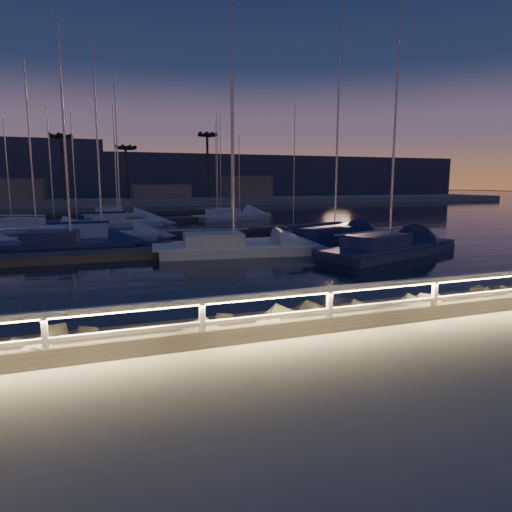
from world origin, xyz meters
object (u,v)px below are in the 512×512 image
at_px(sailboat_c, 229,247).
at_px(sailboat_d, 386,247).
at_px(sailboat_l, 230,215).
at_px(sailboat_g, 99,235).
at_px(sailboat_h, 332,238).
at_px(sailboat_f, 67,244).
at_px(sailboat_k, 118,222).
at_px(sailboat_j, 34,227).
at_px(sailboat_n, 116,214).
at_px(guard_rail, 287,303).

distance_m(sailboat_c, sailboat_d, 8.67).
bearing_deg(sailboat_c, sailboat_l, 80.37).
relative_size(sailboat_g, sailboat_h, 0.84).
xyz_separation_m(sailboat_f, sailboat_k, (3.67, 14.57, -0.02)).
relative_size(sailboat_h, sailboat_l, 1.04).
relative_size(sailboat_d, sailboat_j, 1.19).
bearing_deg(sailboat_n, sailboat_k, -72.30).
bearing_deg(sailboat_f, sailboat_d, -19.01).
height_order(sailboat_d, sailboat_n, sailboat_d).
bearing_deg(sailboat_n, sailboat_g, -76.54).
bearing_deg(sailboat_d, guard_rail, -152.88).
relative_size(sailboat_g, sailboat_k, 0.99).
distance_m(sailboat_c, sailboat_f, 9.60).
bearing_deg(sailboat_k, sailboat_g, -101.44).
distance_m(sailboat_g, sailboat_j, 8.28).
bearing_deg(sailboat_f, sailboat_j, 110.05).
relative_size(sailboat_d, sailboat_k, 1.21).
bearing_deg(guard_rail, sailboat_g, 98.43).
height_order(guard_rail, sailboat_f, sailboat_f).
height_order(sailboat_f, sailboat_n, sailboat_f).
distance_m(guard_rail, sailboat_k, 34.09).
relative_size(sailboat_d, sailboat_l, 1.08).
relative_size(sailboat_c, sailboat_d, 0.93).
bearing_deg(sailboat_h, sailboat_j, 122.75).
bearing_deg(sailboat_j, sailboat_c, -39.07).
height_order(sailboat_c, sailboat_l, sailboat_l).
xyz_separation_m(guard_rail, sailboat_j, (-8.35, 30.78, -0.93)).
height_order(sailboat_h, sailboat_j, sailboat_h).
bearing_deg(sailboat_c, sailboat_k, 111.55).
bearing_deg(sailboat_n, sailboat_d, -48.94).
xyz_separation_m(sailboat_h, sailboat_j, (-18.80, 14.15, 0.00)).
bearing_deg(sailboat_j, guard_rail, -60.14).
bearing_deg(sailboat_f, sailboat_h, -4.71).
xyz_separation_m(sailboat_g, sailboat_l, (13.60, 14.03, 0.02)).
relative_size(guard_rail, sailboat_c, 2.93).
bearing_deg(sailboat_k, guard_rail, -88.18).
height_order(sailboat_g, sailboat_h, sailboat_h).
bearing_deg(sailboat_g, sailboat_c, -50.67).
distance_m(guard_rail, sailboat_j, 31.90).
bearing_deg(sailboat_c, sailboat_h, 18.90).
xyz_separation_m(sailboat_d, sailboat_j, (-19.56, 18.87, -0.01)).
bearing_deg(sailboat_d, sailboat_j, 116.42).
xyz_separation_m(sailboat_k, sailboat_n, (0.34, 10.00, -0.00)).
distance_m(guard_rail, sailboat_h, 19.66).
xyz_separation_m(sailboat_c, sailboat_n, (-4.54, 28.93, -0.04)).
distance_m(sailboat_c, sailboat_k, 19.55).
xyz_separation_m(guard_rail, sailboat_k, (-1.73, 34.03, -0.95)).
height_order(sailboat_k, sailboat_l, sailboat_l).
relative_size(guard_rail, sailboat_k, 3.32).
relative_size(sailboat_d, sailboat_f, 1.21).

